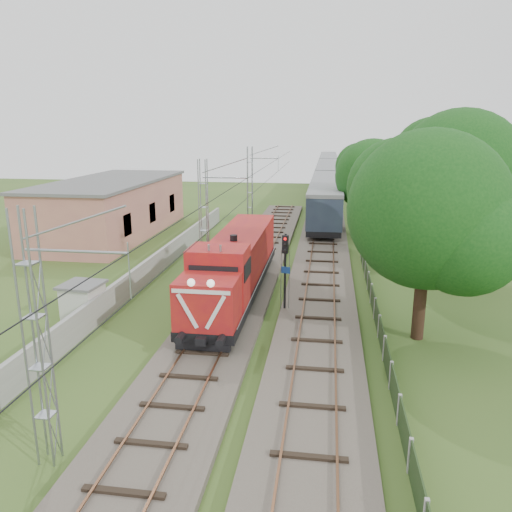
% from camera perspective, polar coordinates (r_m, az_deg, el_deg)
% --- Properties ---
extents(ground, '(140.00, 140.00, 0.00)m').
position_cam_1_polar(ground, '(23.39, -5.75, -11.07)').
color(ground, '#375620').
rests_on(ground, ground).
extents(track_main, '(4.20, 70.00, 0.45)m').
position_cam_1_polar(track_main, '(29.63, -2.51, -4.94)').
color(track_main, '#6B6054').
rests_on(track_main, ground).
extents(track_side, '(4.20, 80.00, 0.45)m').
position_cam_1_polar(track_side, '(41.61, 7.64, 0.74)').
color(track_side, '#6B6054').
rests_on(track_side, ground).
extents(catenary, '(3.31, 70.00, 8.00)m').
position_cam_1_polar(catenary, '(33.98, -5.90, 4.31)').
color(catenary, gray).
rests_on(catenary, ground).
extents(boundary_wall, '(0.25, 40.00, 1.50)m').
position_cam_1_polar(boundary_wall, '(35.74, -11.30, -0.82)').
color(boundary_wall, '#9E9E99').
rests_on(boundary_wall, ground).
extents(station_building, '(8.40, 20.40, 5.22)m').
position_cam_1_polar(station_building, '(49.39, -16.15, 5.39)').
color(station_building, tan).
rests_on(station_building, ground).
extents(fence, '(0.12, 32.00, 1.20)m').
position_cam_1_polar(fence, '(25.42, 13.90, -7.80)').
color(fence, black).
rests_on(fence, ground).
extents(locomotive, '(2.89, 16.49, 4.19)m').
position_cam_1_polar(locomotive, '(29.50, -2.37, -0.97)').
color(locomotive, black).
rests_on(locomotive, ground).
extents(coach_rake, '(3.24, 72.26, 3.75)m').
position_cam_1_polar(coach_rake, '(79.10, 8.15, 9.15)').
color(coach_rake, black).
rests_on(coach_rake, ground).
extents(signal_post, '(0.49, 0.39, 4.52)m').
position_cam_1_polar(signal_post, '(26.99, 3.35, -0.43)').
color(signal_post, black).
rests_on(signal_post, ground).
extents(relay_hut, '(2.18, 2.18, 2.09)m').
position_cam_1_polar(relay_hut, '(28.13, -19.15, -4.99)').
color(relay_hut, beige).
rests_on(relay_hut, ground).
extents(tree_a, '(7.78, 7.41, 10.09)m').
position_cam_1_polar(tree_a, '(24.38, 19.27, 4.80)').
color(tree_a, '#3B2218').
rests_on(tree_a, ground).
extents(tree_b, '(8.68, 8.27, 11.25)m').
position_cam_1_polar(tree_b, '(34.96, 22.29, 8.51)').
color(tree_b, '#3B2218').
rests_on(tree_b, ground).
extents(tree_c, '(6.97, 6.64, 9.03)m').
position_cam_1_polar(tree_c, '(46.94, 13.22, 8.83)').
color(tree_c, '#3B2218').
rests_on(tree_c, ground).
extents(tree_d, '(6.31, 6.01, 8.19)m').
position_cam_1_polar(tree_d, '(70.81, 15.83, 10.10)').
color(tree_d, '#3B2218').
rests_on(tree_d, ground).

